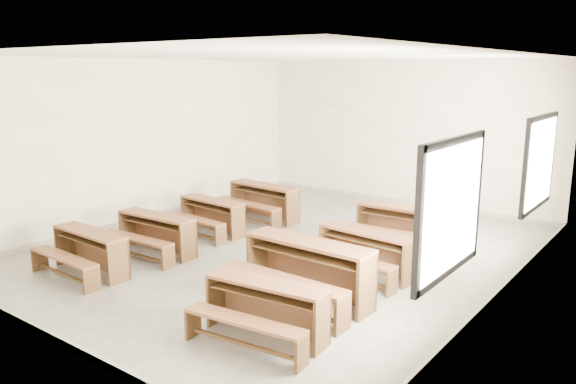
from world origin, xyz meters
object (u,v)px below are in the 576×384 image
Objects in this scene: desk_set_5 at (306,267)px; desk_set_7 at (404,225)px; desk_set_0 at (88,249)px; desk_set_3 at (262,199)px; desk_set_2 at (210,214)px; desk_set_1 at (155,231)px; desk_set_6 at (364,250)px; desk_set_4 at (264,306)px.

desk_set_5 is 1.08× the size of desk_set_7.
desk_set_0 is 5.05m from desk_set_7.
desk_set_7 reaches higher than desk_set_3.
desk_set_2 is (-0.05, 2.62, -0.01)m from desk_set_0.
desk_set_6 reaches higher than desk_set_1.
desk_set_5 reaches higher than desk_set_6.
desk_set_3 is at bearing 90.85° from desk_set_0.
desk_set_0 is 0.98× the size of desk_set_1.
desk_set_4 reaches higher than desk_set_2.
desk_set_2 is at bearing 93.12° from desk_set_0.
desk_set_6 is at bearing 17.60° from desk_set_1.
desk_set_3 reaches higher than desk_set_2.
desk_set_1 is 1.03× the size of desk_set_2.
desk_set_3 reaches higher than desk_set_0.
desk_set_3 reaches higher than desk_set_4.
desk_set_0 is at bearing -159.93° from desk_set_5.
desk_set_1 reaches higher than desk_set_4.
desk_set_3 reaches higher than desk_set_6.
desk_set_7 is (-0.15, 3.88, 0.05)m from desk_set_4.
desk_set_6 is (3.24, -1.57, -0.03)m from desk_set_3.
desk_set_5 reaches higher than desk_set_3.
desk_set_6 is (-0.09, 2.43, 0.01)m from desk_set_4.
desk_set_0 is 1.20m from desk_set_1.
desk_set_7 is at bearing 2.11° from desk_set_3.
desk_set_5 is at bearing -21.55° from desk_set_2.
desk_set_0 is 4.10m from desk_set_6.
desk_set_7 is at bearing 85.66° from desk_set_4.
desk_set_4 is at bearing -90.47° from desk_set_7.
desk_set_0 is at bearing -132.78° from desk_set_7.
desk_set_6 is at bearing -0.11° from desk_set_2.
desk_set_3 is (0.00, 2.78, 0.03)m from desk_set_1.
desk_set_1 is at bearing 153.36° from desk_set_4.
desk_set_3 is at bearing 123.24° from desk_set_4.
desk_set_5 is 2.75m from desk_set_7.
desk_set_0 is at bearing -96.40° from desk_set_1.
desk_set_3 is 5.21m from desk_set_4.
desk_set_3 is 0.91× the size of desk_set_5.
desk_set_2 is (-0.13, 1.42, -0.01)m from desk_set_1.
desk_set_7 is at bearing 23.97° from desk_set_2.
desk_set_7 is at bearing 89.32° from desk_set_5.
desk_set_5 is 1.31m from desk_set_6.
desk_set_0 is at bearing -86.82° from desk_set_3.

